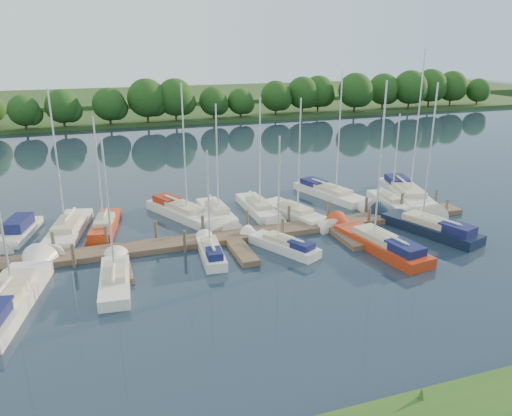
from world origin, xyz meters
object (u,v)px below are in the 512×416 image
object	(u,v)px
sailboat_n_5	(218,215)
sailboat_s_2	(211,253)
motorboat	(19,233)
dock	(233,240)

from	to	relation	value
sailboat_n_5	sailboat_s_2	world-z (taller)	sailboat_n_5
sailboat_n_5	motorboat	bearing A→B (deg)	-4.77
dock	sailboat_s_2	xyz separation A→B (m)	(-2.11, -1.94, 0.12)
sailboat_n_5	sailboat_s_2	xyz separation A→B (m)	(-2.41, -7.38, 0.04)
dock	motorboat	size ratio (longest dim) A/B	6.55
sailboat_n_5	sailboat_s_2	distance (m)	7.76
dock	sailboat_s_2	world-z (taller)	sailboat_s_2
dock	sailboat_n_5	world-z (taller)	sailboat_n_5
dock	motorboat	xyz separation A→B (m)	(-14.69, 6.15, 0.16)
dock	motorboat	bearing A→B (deg)	157.28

